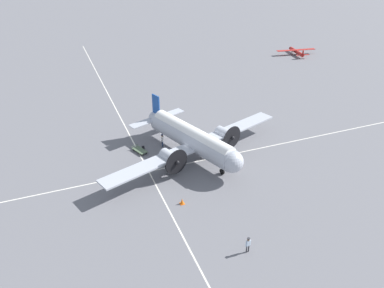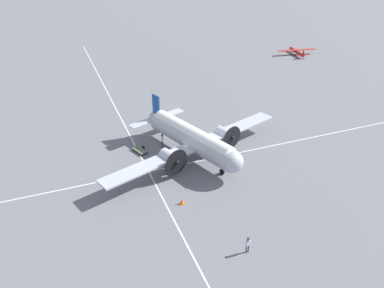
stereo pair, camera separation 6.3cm
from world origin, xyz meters
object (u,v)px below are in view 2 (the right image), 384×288
object	(u,v)px
crew_foreground	(248,243)
light_aircraft_distant	(297,51)
suitcase_near_door	(143,148)
airliner_main	(194,139)
baggage_cart	(140,150)
passenger_boarding	(162,139)
traffic_cone	(182,201)

from	to	relation	value
crew_foreground	light_aircraft_distant	xyz separation A→B (m)	(40.92, 51.04, -0.24)
crew_foreground	suitcase_near_door	size ratio (longest dim) A/B	3.08
airliner_main	baggage_cart	world-z (taller)	airliner_main
baggage_cart	airliner_main	bearing A→B (deg)	36.39
airliner_main	light_aircraft_distant	size ratio (longest dim) A/B	2.73
suitcase_near_door	baggage_cart	distance (m)	0.79
crew_foreground	airliner_main	bearing A→B (deg)	76.47
passenger_boarding	suitcase_near_door	xyz separation A→B (m)	(-2.59, 0.23, -0.88)
passenger_boarding	traffic_cone	size ratio (longest dim) A/B	2.78
airliner_main	passenger_boarding	world-z (taller)	airliner_main
baggage_cart	passenger_boarding	bearing A→B (deg)	73.64
traffic_cone	crew_foreground	bearing A→B (deg)	-70.18
crew_foreground	traffic_cone	bearing A→B (deg)	101.70
light_aircraft_distant	crew_foreground	bearing A→B (deg)	150.58
baggage_cart	crew_foreground	bearing A→B (deg)	-9.09
crew_foreground	baggage_cart	xyz separation A→B (m)	(-4.53, 20.63, -0.75)
crew_foreground	baggage_cart	world-z (taller)	crew_foreground
airliner_main	passenger_boarding	size ratio (longest dim) A/B	14.38
airliner_main	traffic_cone	distance (m)	9.74
passenger_boarding	suitcase_near_door	bearing A→B (deg)	-58.00
crew_foreground	light_aircraft_distant	bearing A→B (deg)	43.16
traffic_cone	light_aircraft_distant	bearing A→B (deg)	44.00
passenger_boarding	baggage_cart	xyz separation A→B (m)	(-3.19, -0.29, -0.85)
passenger_boarding	baggage_cart	bearing A→B (deg)	-47.73
passenger_boarding	suitcase_near_door	size ratio (longest dim) A/B	3.37
crew_foreground	traffic_cone	distance (m)	9.11
airliner_main	passenger_boarding	xyz separation A→B (m)	(-2.93, 4.13, -1.46)
passenger_boarding	light_aircraft_distant	distance (m)	51.90
traffic_cone	baggage_cart	bearing A→B (deg)	96.84
crew_foreground	passenger_boarding	bearing A→B (deg)	85.54
crew_foreground	passenger_boarding	distance (m)	20.96
airliner_main	traffic_cone	xyz separation A→B (m)	(-4.67, -8.24, -2.28)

